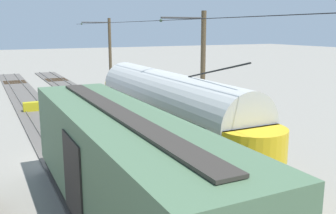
% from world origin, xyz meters
% --- Properties ---
extents(ground_plane, '(220.00, 220.00, 0.00)m').
position_xyz_m(ground_plane, '(0.00, 0.00, 0.00)').
color(ground_plane, gray).
extents(track_streetcar_siding, '(2.80, 80.00, 0.18)m').
position_xyz_m(track_streetcar_siding, '(-4.95, -0.31, 0.05)').
color(track_streetcar_siding, '#56514C').
rests_on(track_streetcar_siding, ground).
extents(track_adjacent_siding, '(2.80, 80.00, 0.18)m').
position_xyz_m(track_adjacent_siding, '(0.00, -0.31, 0.05)').
color(track_adjacent_siding, '#56514C').
rests_on(track_adjacent_siding, ground).
extents(vintage_streetcar, '(2.65, 16.04, 5.15)m').
position_xyz_m(vintage_streetcar, '(-4.95, 1.22, 2.25)').
color(vintage_streetcar, gold).
rests_on(vintage_streetcar, ground).
extents(boxcar_adjacent, '(2.96, 13.23, 3.85)m').
position_xyz_m(boxcar_adjacent, '(0.00, 7.56, 2.16)').
color(boxcar_adjacent, '#4C6B4C').
rests_on(boxcar_adjacent, ground).
extents(catenary_pole_foreground, '(2.82, 0.28, 7.45)m').
position_xyz_m(catenary_pole_foreground, '(-7.48, -16.37, 3.89)').
color(catenary_pole_foreground, '#4C3D28').
rests_on(catenary_pole_foreground, ground).
extents(catenary_pole_mid_near, '(2.82, 0.28, 7.45)m').
position_xyz_m(catenary_pole_mid_near, '(-7.48, 0.31, 3.89)').
color(catenary_pole_mid_near, '#4C3D28').
rests_on(catenary_pole_mid_near, ground).
extents(overhead_wire_run, '(2.61, 37.37, 0.18)m').
position_xyz_m(overhead_wire_run, '(-5.01, -0.40, 6.91)').
color(overhead_wire_run, black).
rests_on(overhead_wire_run, ground).
extents(switch_stand, '(0.50, 0.30, 1.24)m').
position_xyz_m(switch_stand, '(-6.68, -10.57, 0.70)').
color(switch_stand, black).
rests_on(switch_stand, ground).
extents(track_end_bumper, '(1.80, 0.60, 0.80)m').
position_xyz_m(track_end_bumper, '(0.00, -12.59, 0.40)').
color(track_end_bumper, '#B2A519').
rests_on(track_end_bumper, ground).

